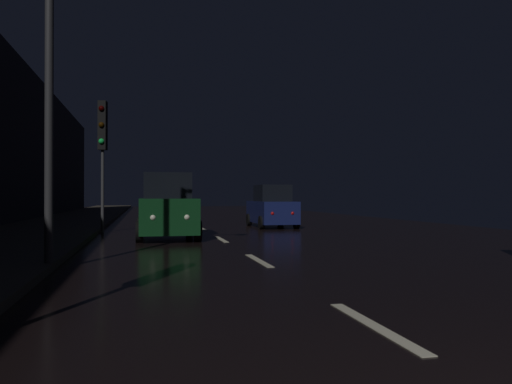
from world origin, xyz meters
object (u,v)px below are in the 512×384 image
traffic_light_far_left (103,136)px  streetlamp_overhead (75,29)px  car_approaching_headlights (167,208)px  car_parked_right_far (272,208)px

traffic_light_far_left → streetlamp_overhead: 10.10m
car_approaching_headlights → car_parked_right_far: 6.94m
car_approaching_headlights → car_parked_right_far: car_approaching_headlights is taller
traffic_light_far_left → car_approaching_headlights: traffic_light_far_left is taller
car_approaching_headlights → car_parked_right_far: (4.94, 4.88, -0.12)m
streetlamp_overhead → car_parked_right_far: bearing=59.6°
streetlamp_overhead → car_parked_right_far: size_ratio=1.84×
car_approaching_headlights → car_parked_right_far: bearing=134.6°
streetlamp_overhead → car_parked_right_far: streetlamp_overhead is taller
traffic_light_far_left → car_approaching_headlights: bearing=48.5°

